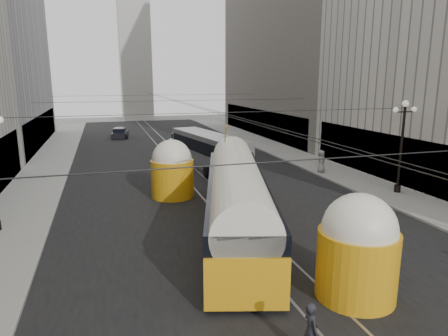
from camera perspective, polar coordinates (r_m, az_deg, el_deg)
road at (r=38.31m, az=-6.09°, el=0.59°), size 20.00×85.00×0.02m
sidewalk_left at (r=41.42m, az=-23.58°, el=0.61°), size 4.00×72.00×0.15m
sidewalk_right at (r=45.23m, az=8.15°, el=2.46°), size 4.00×72.00×0.15m
rail_left at (r=38.18m, az=-7.20°, el=0.52°), size 0.12×85.00×0.04m
rail_right at (r=38.45m, az=-5.00°, el=0.66°), size 0.12×85.00×0.04m
building_right_far at (r=59.46m, az=10.96°, el=20.46°), size 12.60×32.60×32.60m
distant_tower at (r=84.93m, az=-12.67°, el=17.02°), size 6.00×6.00×31.36m
lamppost_right_mid at (r=29.94m, az=24.07°, el=3.51°), size 1.86×0.44×6.37m
catenary at (r=36.58m, az=-5.82°, el=9.33°), size 25.00×72.00×0.23m
streetcar at (r=20.77m, az=1.83°, el=-4.02°), size 7.15×17.70×4.01m
city_bus at (r=36.52m, az=-2.19°, el=2.72°), size 4.64×12.29×3.04m
sedan_white_far at (r=50.11m, az=-6.30°, el=4.17°), size 3.40×5.03×1.47m
sedan_dark_far at (r=57.03m, az=-14.60°, el=4.82°), size 2.55×4.64×1.39m
pedestrian_crossing_a at (r=12.55m, az=12.28°, el=-21.74°), size 0.42×0.63×1.73m
pedestrian_sidewalk_right at (r=34.85m, az=13.73°, el=0.95°), size 1.05×0.81×1.90m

